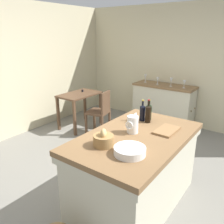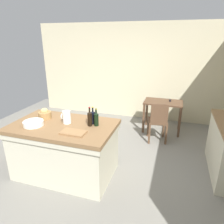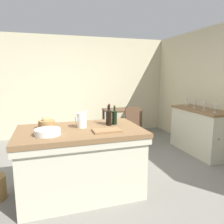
{
  "view_description": "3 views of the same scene",
  "coord_description": "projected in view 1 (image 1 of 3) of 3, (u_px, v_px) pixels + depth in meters",
  "views": [
    {
      "loc": [
        -2.45,
        -1.63,
        2.01
      ],
      "look_at": [
        0.13,
        0.25,
        0.91
      ],
      "focal_mm": 37.36,
      "sensor_mm": 36.0,
      "label": 1
    },
    {
      "loc": [
        1.3,
        -3.03,
        2.19
      ],
      "look_at": [
        0.32,
        0.08,
        1.01
      ],
      "focal_mm": 32.7,
      "sensor_mm": 36.0,
      "label": 2
    },
    {
      "loc": [
        -0.76,
        -3.22,
        1.62
      ],
      "look_at": [
        0.34,
        0.3,
        0.98
      ],
      "focal_mm": 34.56,
      "sensor_mm": 36.0,
      "label": 3
    }
  ],
  "objects": [
    {
      "name": "cutting_board",
      "position": [
        167.0,
        130.0,
        2.74
      ],
      "size": [
        0.36,
        0.21,
        0.02
      ],
      "primitive_type": "cube",
      "rotation": [
        0.0,
        0.0,
        -0.01
      ],
      "color": "olive",
      "rests_on": "island_table"
    },
    {
      "name": "ground_plane",
      "position": [
        120.0,
        176.0,
        3.43
      ],
      "size": [
        6.76,
        6.76,
        0.0
      ],
      "primitive_type": "plane",
      "color": "slate"
    },
    {
      "name": "wine_glass_far_left",
      "position": [
        184.0,
        83.0,
        4.75
      ],
      "size": [
        0.07,
        0.07,
        0.16
      ],
      "color": "white",
      "rests_on": "side_cabinet"
    },
    {
      "name": "wine_bottle_dark",
      "position": [
        149.0,
        112.0,
        3.07
      ],
      "size": [
        0.07,
        0.07,
        0.28
      ],
      "color": "black",
      "rests_on": "island_table"
    },
    {
      "name": "wall_back",
      "position": [
        9.0,
        71.0,
        4.46
      ],
      "size": [
        5.32,
        0.12,
        2.6
      ],
      "primitive_type": "cube",
      "color": "beige",
      "rests_on": "ground"
    },
    {
      "name": "wash_bowl",
      "position": [
        130.0,
        151.0,
        2.22
      ],
      "size": [
        0.31,
        0.31,
        0.07
      ],
      "primitive_type": "cylinder",
      "color": "white",
      "rests_on": "island_table"
    },
    {
      "name": "wooden_chair",
      "position": [
        100.0,
        111.0,
        4.71
      ],
      "size": [
        0.48,
        0.48,
        0.91
      ],
      "color": "#513826",
      "rests_on": "ground"
    },
    {
      "name": "wall_right",
      "position": [
        189.0,
        67.0,
        5.0
      ],
      "size": [
        0.12,
        5.2,
        2.6
      ],
      "primitive_type": "cube",
      "color": "beige",
      "rests_on": "ground"
    },
    {
      "name": "wine_glass_right",
      "position": [
        146.0,
        77.0,
        5.3
      ],
      "size": [
        0.07,
        0.07,
        0.18
      ],
      "color": "white",
      "rests_on": "side_cabinet"
    },
    {
      "name": "pitcher",
      "position": [
        133.0,
        124.0,
        2.68
      ],
      "size": [
        0.17,
        0.13,
        0.24
      ],
      "color": "white",
      "rests_on": "island_table"
    },
    {
      "name": "wine_glass_left",
      "position": [
        171.0,
        80.0,
        4.9
      ],
      "size": [
        0.07,
        0.07,
        0.18
      ],
      "color": "white",
      "rests_on": "side_cabinet"
    },
    {
      "name": "wine_bottle_amber",
      "position": [
        142.0,
        112.0,
        3.04
      ],
      "size": [
        0.07,
        0.07,
        0.28
      ],
      "color": "black",
      "rests_on": "island_table"
    },
    {
      "name": "wine_glass_middle",
      "position": [
        158.0,
        79.0,
        5.1
      ],
      "size": [
        0.07,
        0.07,
        0.15
      ],
      "color": "white",
      "rests_on": "side_cabinet"
    },
    {
      "name": "bread_basket",
      "position": [
        104.0,
        140.0,
        2.38
      ],
      "size": [
        0.21,
        0.21,
        0.19
      ],
      "color": "olive",
      "rests_on": "island_table"
    },
    {
      "name": "wine_bottle_green",
      "position": [
        148.0,
        113.0,
        2.98
      ],
      "size": [
        0.07,
        0.07,
        0.31
      ],
      "color": "black",
      "rests_on": "island_table"
    },
    {
      "name": "writing_desk",
      "position": [
        80.0,
        99.0,
        5.05
      ],
      "size": [
        0.91,
        0.57,
        0.81
      ],
      "color": "#513826",
      "rests_on": "ground"
    },
    {
      "name": "side_cabinet",
      "position": [
        163.0,
        105.0,
        5.22
      ],
      "size": [
        0.52,
        1.35,
        0.93
      ],
      "color": "brown",
      "rests_on": "ground"
    },
    {
      "name": "island_table",
      "position": [
        135.0,
        167.0,
        2.78
      ],
      "size": [
        1.65,
        1.01,
        0.9
      ],
      "color": "brown",
      "rests_on": "ground"
    }
  ]
}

